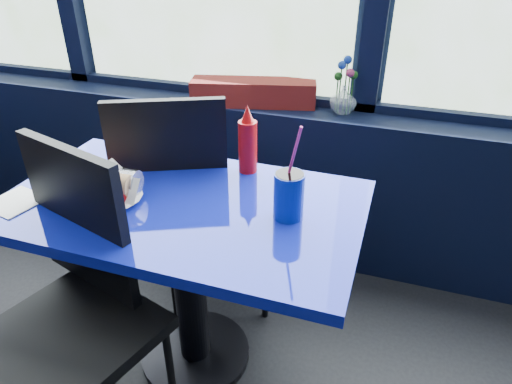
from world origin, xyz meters
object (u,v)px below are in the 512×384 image
(ketchup_bottle, at_px, (248,143))
(planter_box, at_px, (253,92))
(food_basket, at_px, (99,188))
(chair_near_front, at_px, (76,292))
(flower_vase, at_px, (344,96))
(soda_cup, at_px, (289,195))
(near_table, at_px, (186,245))
(chair_near_back, at_px, (199,193))

(ketchup_bottle, bearing_deg, planter_box, 106.95)
(food_basket, bearing_deg, chair_near_front, -54.01)
(flower_vase, height_order, soda_cup, soda_cup)
(soda_cup, bearing_deg, flower_vase, 88.16)
(near_table, height_order, chair_near_back, chair_near_back)
(ketchup_bottle, bearing_deg, soda_cup, -48.58)
(near_table, xyz_separation_m, food_basket, (-0.27, -0.07, 0.22))
(food_basket, distance_m, ketchup_bottle, 0.54)
(chair_near_back, distance_m, soda_cup, 0.59)
(near_table, height_order, food_basket, food_basket)
(chair_near_front, relative_size, planter_box, 1.70)
(near_table, bearing_deg, flower_vase, 66.00)
(chair_near_front, xyz_separation_m, ketchup_bottle, (0.34, 0.61, 0.29))
(near_table, bearing_deg, soda_cup, 4.06)
(planter_box, relative_size, ketchup_bottle, 2.29)
(chair_near_back, height_order, planter_box, chair_near_back)
(chair_near_back, xyz_separation_m, soda_cup, (0.46, -0.29, 0.24))
(chair_near_front, height_order, soda_cup, soda_cup)
(flower_vase, bearing_deg, near_table, -114.00)
(chair_near_back, xyz_separation_m, food_basket, (-0.17, -0.38, 0.20))
(chair_near_front, xyz_separation_m, planter_box, (0.17, 1.19, 0.28))
(planter_box, xyz_separation_m, soda_cup, (0.40, -0.83, -0.03))
(near_table, height_order, ketchup_bottle, ketchup_bottle)
(chair_near_back, bearing_deg, food_basket, 41.02)
(chair_near_front, bearing_deg, planter_box, 98.33)
(food_basket, bearing_deg, flower_vase, 78.20)
(chair_near_front, relative_size, soda_cup, 3.14)
(chair_near_back, relative_size, food_basket, 3.02)
(ketchup_bottle, bearing_deg, chair_near_front, -119.36)
(food_basket, relative_size, soda_cup, 1.06)
(soda_cup, bearing_deg, chair_near_front, -147.83)
(chair_near_front, distance_m, chair_near_back, 0.66)
(chair_near_back, bearing_deg, chair_near_front, 55.41)
(chair_near_front, bearing_deg, near_table, 74.39)
(near_table, distance_m, soda_cup, 0.45)
(flower_vase, bearing_deg, soda_cup, -91.84)
(planter_box, xyz_separation_m, flower_vase, (0.43, 0.02, 0.02))
(ketchup_bottle, relative_size, soda_cup, 0.81)
(chair_near_front, distance_m, food_basket, 0.34)
(ketchup_bottle, height_order, soda_cup, soda_cup)
(food_basket, xyz_separation_m, soda_cup, (0.63, 0.09, 0.04))
(chair_near_back, distance_m, food_basket, 0.47)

